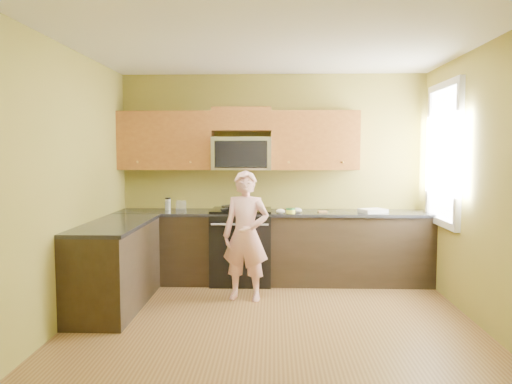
{
  "coord_description": "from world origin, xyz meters",
  "views": [
    {
      "loc": [
        0.01,
        -4.65,
        1.68
      ],
      "look_at": [
        -0.2,
        1.3,
        1.2
      ],
      "focal_mm": 35.04,
      "sensor_mm": 36.0,
      "label": 1
    }
  ],
  "objects_px": {
    "butter_tub": "(291,213)",
    "stove": "(241,246)",
    "frying_pan": "(232,210)",
    "woman": "(246,235)",
    "travel_mug": "(168,210)",
    "microwave": "(242,170)"
  },
  "relations": [
    {
      "from": "frying_pan",
      "to": "butter_tub",
      "type": "relative_size",
      "value": 4.23
    },
    {
      "from": "frying_pan",
      "to": "stove",
      "type": "bearing_deg",
      "value": 72.41
    },
    {
      "from": "woman",
      "to": "travel_mug",
      "type": "height_order",
      "value": "woman"
    },
    {
      "from": "butter_tub",
      "to": "travel_mug",
      "type": "bearing_deg",
      "value": 168.82
    },
    {
      "from": "woman",
      "to": "butter_tub",
      "type": "bearing_deg",
      "value": 58.03
    },
    {
      "from": "woman",
      "to": "travel_mug",
      "type": "distance_m",
      "value": 1.39
    },
    {
      "from": "microwave",
      "to": "butter_tub",
      "type": "height_order",
      "value": "microwave"
    },
    {
      "from": "stove",
      "to": "microwave",
      "type": "distance_m",
      "value": 0.98
    },
    {
      "from": "stove",
      "to": "woman",
      "type": "xyz_separation_m",
      "value": [
        0.1,
        -0.74,
        0.26
      ]
    },
    {
      "from": "woman",
      "to": "butter_tub",
      "type": "relative_size",
      "value": 12.67
    },
    {
      "from": "travel_mug",
      "to": "frying_pan",
      "type": "bearing_deg",
      "value": -16.64
    },
    {
      "from": "stove",
      "to": "frying_pan",
      "type": "distance_m",
      "value": 0.5
    },
    {
      "from": "woman",
      "to": "travel_mug",
      "type": "bearing_deg",
      "value": 152.62
    },
    {
      "from": "stove",
      "to": "woman",
      "type": "bearing_deg",
      "value": -82.5
    },
    {
      "from": "microwave",
      "to": "travel_mug",
      "type": "height_order",
      "value": "microwave"
    },
    {
      "from": "butter_tub",
      "to": "travel_mug",
      "type": "height_order",
      "value": "travel_mug"
    },
    {
      "from": "travel_mug",
      "to": "stove",
      "type": "bearing_deg",
      "value": -7.37
    },
    {
      "from": "travel_mug",
      "to": "butter_tub",
      "type": "bearing_deg",
      "value": -11.18
    },
    {
      "from": "stove",
      "to": "woman",
      "type": "relative_size",
      "value": 0.65
    },
    {
      "from": "butter_tub",
      "to": "stove",
      "type": "bearing_deg",
      "value": 163.08
    },
    {
      "from": "stove",
      "to": "butter_tub",
      "type": "relative_size",
      "value": 8.2
    },
    {
      "from": "microwave",
      "to": "frying_pan",
      "type": "distance_m",
      "value": 0.57
    }
  ]
}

